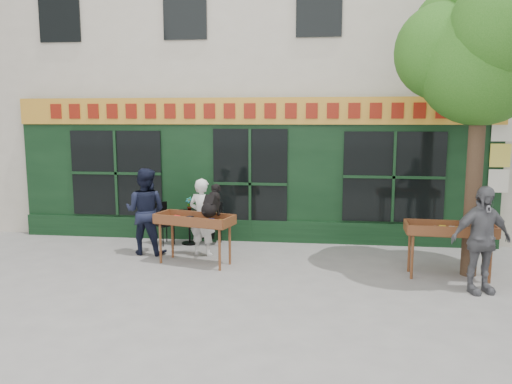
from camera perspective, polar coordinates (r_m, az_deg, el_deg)
ground at (r=9.48m, az=-2.60°, el=-8.98°), size 80.00×80.00×0.00m
building at (r=15.12m, az=1.29°, el=16.53°), size 14.00×7.26×10.00m
street_tree at (r=9.76m, az=24.61°, el=15.18°), size 3.05×2.90×5.60m
book_cart_center at (r=9.78m, az=-7.04°, el=-3.51°), size 1.61×1.00×0.99m
dog at (r=9.57m, az=-5.13°, el=-0.90°), size 0.49×0.67×0.60m
woman at (r=10.40m, az=-6.16°, el=-2.87°), size 0.67×0.53×1.61m
book_cart_right at (r=9.53m, az=21.26°, el=-4.34°), size 1.53×0.70×0.99m
man_right at (r=8.90m, az=24.32°, el=-4.99°), size 1.12×0.71×1.77m
bistro_table at (r=11.40m, az=-7.63°, el=-3.25°), size 0.60×0.60×0.76m
bistro_chair_left at (r=11.53m, az=-10.67°, el=-3.12°), size 0.51×0.51×0.95m
bistro_chair_right at (r=11.31m, az=-4.42°, el=-3.22°), size 0.40×0.40×0.95m
potted_plant at (r=11.33m, az=-7.67°, el=-1.36°), size 0.20×0.17×0.32m
man_left at (r=10.70m, az=-12.53°, el=-2.16°), size 0.93×0.74×1.82m
chalkboard at (r=11.66m, az=-5.78°, el=-3.68°), size 0.58×0.26×0.79m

